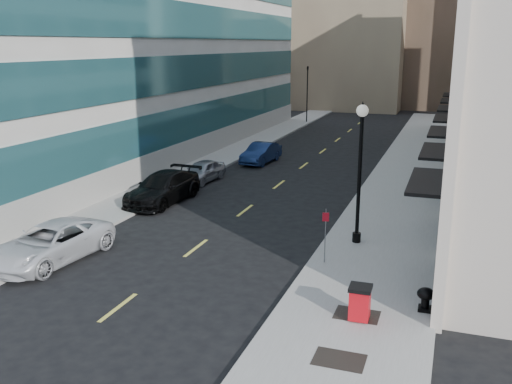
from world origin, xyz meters
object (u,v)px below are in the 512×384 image
Objects in this scene: car_silver_sedan at (202,171)px; car_black_pickup at (163,188)px; trash_bin at (360,302)px; lamppost at (360,161)px; car_white_van at (51,243)px; urn_planter at (426,297)px; traffic_signal at (308,70)px; car_blue_sedan at (261,153)px; sign_post at (325,228)px.

car_black_pickup is at bearing -84.52° from car_silver_sedan.
car_silver_sedan is (0.00, 5.14, -0.14)m from car_black_pickup.
lamppost reaches higher than trash_bin.
urn_planter is (14.40, 0.11, -0.14)m from car_white_van.
lamppost is (11.20, 5.93, 2.95)m from car_white_van.
car_black_pickup reaches higher than car_silver_sedan.
car_silver_sedan is at bearing -88.61° from traffic_signal.
lamppost reaches higher than car_blue_sedan.
trash_bin is 0.18× the size of lamppost.
car_white_van is 12.57m from trash_bin.
sign_post reaches higher than urn_planter.
car_silver_sedan is at bearing 96.26° from car_white_van.
car_black_pickup is 12.00m from car_blue_sedan.
car_blue_sedan is (2.30, -22.11, -4.99)m from traffic_signal.
lamppost is at bearing -72.32° from traffic_signal.
urn_planter is at bearing -53.71° from car_blue_sedan.
sign_post is 5.08m from urn_planter.
trash_bin is 7.84m from lamppost.
car_black_pickup is 5.03× the size of trash_bin.
traffic_signal is 1.58× the size of car_blue_sedan.
car_blue_sedan is (1.60, 6.75, 0.06)m from car_silver_sedan.
car_white_van is 0.97× the size of car_black_pickup.
sign_post is (8.83, -18.03, 0.84)m from car_blue_sedan.
car_blue_sedan is at bearing 122.22° from lamppost.
car_blue_sedan reaches higher than trash_bin.
car_white_van is at bearing -89.34° from car_blue_sedan.
trash_bin is at bearing -79.58° from lamppost.
sign_post is (-0.77, -2.80, -2.13)m from lamppost.
car_blue_sedan is at bearing 99.81° from sign_post.
car_black_pickup is 7.28× the size of urn_planter.
urn_planter is (14.40, -9.16, -0.20)m from car_black_pickup.
urn_planter is (15.10, -43.16, -5.10)m from traffic_signal.
car_silver_sedan is 14.37m from lamppost.
sign_post reaches higher than car_white_van.
car_white_van is at bearing -152.11° from lamppost.
traffic_signal is 3.20× the size of sign_post.
car_blue_sedan is 5.72× the size of urn_planter.
car_white_van is 4.88× the size of trash_bin.
trash_bin is 2.31m from urn_planter.
traffic_signal is at bearing 105.29° from trash_bin.
car_black_pickup reaches higher than trash_bin.
lamppost is at bearing 99.17° from trash_bin.
traffic_signal is 1.15× the size of lamppost.
car_silver_sedan is at bearing 142.87° from lamppost.
sign_post is at bearing -41.78° from car_silver_sedan.
urn_planter is at bearing 33.85° from trash_bin.
traffic_signal is at bearing 96.87° from car_silver_sedan.
trash_bin is (12.51, -10.48, -0.06)m from car_black_pickup.
sign_post reaches higher than car_blue_sedan.
car_silver_sedan is 5.11× the size of urn_planter.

